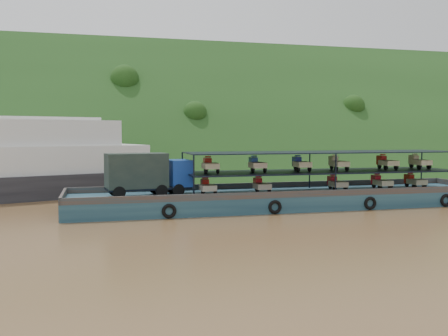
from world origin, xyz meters
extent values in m
plane|color=brown|center=(0.00, 0.00, 0.00)|extent=(160.00, 160.00, 0.00)
cube|color=#183513|center=(0.00, 36.00, 0.00)|extent=(140.00, 39.60, 39.60)
cube|color=#112C3E|center=(2.68, 1.56, 0.60)|extent=(35.00, 7.00, 1.20)
cube|color=#592D19|center=(2.68, 4.96, 1.45)|extent=(35.00, 0.20, 0.50)
cube|color=#592D19|center=(2.68, -1.84, 1.45)|extent=(35.00, 0.20, 0.50)
cube|color=#592D19|center=(-14.72, 1.56, 1.45)|extent=(0.20, 7.00, 0.50)
torus|color=black|center=(-7.32, -1.99, 0.55)|extent=(1.06, 0.26, 1.06)
torus|color=black|center=(0.68, -1.99, 0.55)|extent=(1.06, 0.26, 1.06)
torus|color=black|center=(8.68, -1.99, 0.55)|extent=(1.06, 0.26, 1.06)
torus|color=black|center=(15.68, -1.99, 0.55)|extent=(1.06, 0.26, 1.06)
cylinder|color=black|center=(-10.68, 0.64, 1.68)|extent=(0.99, 0.46, 0.95)
cylinder|color=black|center=(-10.94, 2.63, 1.68)|extent=(0.99, 0.46, 0.95)
cylinder|color=black|center=(-7.46, 1.07, 1.68)|extent=(0.99, 0.46, 0.95)
cylinder|color=black|center=(-7.73, 3.06, 1.68)|extent=(0.99, 0.46, 0.95)
cylinder|color=black|center=(-6.13, 1.25, 1.68)|extent=(0.99, 0.46, 0.95)
cylinder|color=black|center=(-6.40, 3.24, 1.68)|extent=(0.99, 0.46, 0.95)
cube|color=black|center=(-8.35, 1.96, 1.82)|extent=(6.72, 2.95, 0.19)
cube|color=navy|center=(-5.89, 2.29, 2.92)|extent=(1.91, 2.49, 2.10)
cube|color=black|center=(-5.08, 2.40, 3.30)|extent=(0.31, 1.90, 0.86)
cube|color=black|center=(-9.30, 1.84, 3.21)|extent=(4.85, 2.88, 2.67)
cube|color=black|center=(6.18, 1.56, 2.86)|extent=(23.00, 5.00, 0.12)
cube|color=black|center=(6.18, 1.56, 4.50)|extent=(23.00, 5.00, 0.08)
cylinder|color=black|center=(-5.32, -0.94, 2.85)|extent=(0.12, 0.12, 3.30)
cylinder|color=black|center=(-5.32, 4.06, 2.85)|extent=(0.12, 0.12, 3.30)
cylinder|color=black|center=(6.18, -0.94, 2.85)|extent=(0.12, 0.12, 3.30)
cylinder|color=black|center=(6.18, 4.06, 2.85)|extent=(0.12, 0.12, 3.30)
cylinder|color=black|center=(17.68, 4.06, 2.85)|extent=(0.12, 0.12, 3.30)
cylinder|color=black|center=(-3.79, 2.61, 1.46)|extent=(0.12, 0.52, 0.52)
cylinder|color=black|center=(-4.29, 0.81, 1.46)|extent=(0.14, 0.52, 0.52)
cylinder|color=black|center=(-3.29, 0.81, 1.46)|extent=(0.14, 0.52, 0.52)
cube|color=beige|center=(-3.79, 1.16, 1.80)|extent=(1.15, 1.50, 0.44)
cube|color=red|center=(-3.79, 2.31, 1.98)|extent=(0.55, 0.80, 0.80)
cube|color=red|center=(-3.79, 2.11, 2.48)|extent=(0.50, 0.10, 0.10)
cylinder|color=black|center=(0.71, 2.61, 1.46)|extent=(0.12, 0.52, 0.52)
cylinder|color=black|center=(0.21, 0.81, 1.46)|extent=(0.14, 0.52, 0.52)
cylinder|color=black|center=(1.21, 0.81, 1.46)|extent=(0.14, 0.52, 0.52)
cube|color=#CBB38F|center=(0.71, 1.16, 1.80)|extent=(1.15, 1.50, 0.44)
cube|color=red|center=(0.71, 2.31, 1.98)|extent=(0.55, 0.80, 0.80)
cube|color=red|center=(0.71, 2.11, 2.48)|extent=(0.50, 0.10, 0.10)
cylinder|color=black|center=(7.50, 2.61, 1.46)|extent=(0.12, 0.52, 0.52)
cylinder|color=black|center=(7.00, 0.81, 1.46)|extent=(0.14, 0.52, 0.52)
cylinder|color=black|center=(8.00, 0.81, 1.46)|extent=(0.14, 0.52, 0.52)
cube|color=tan|center=(7.50, 1.16, 1.80)|extent=(1.15, 1.50, 0.44)
cube|color=#A90B1C|center=(7.50, 2.31, 1.98)|extent=(0.55, 0.80, 0.80)
cube|color=#A90B1C|center=(7.50, 2.11, 2.48)|extent=(0.50, 0.10, 0.10)
cylinder|color=black|center=(11.76, 2.61, 1.46)|extent=(0.12, 0.52, 0.52)
cylinder|color=black|center=(11.26, 0.81, 1.46)|extent=(0.14, 0.52, 0.52)
cylinder|color=black|center=(12.26, 0.81, 1.46)|extent=(0.14, 0.52, 0.52)
cube|color=beige|center=(11.76, 1.16, 1.80)|extent=(1.15, 1.50, 0.44)
cube|color=red|center=(11.76, 2.31, 1.98)|extent=(0.55, 0.80, 0.80)
cube|color=red|center=(11.76, 2.11, 2.48)|extent=(0.50, 0.10, 0.10)
cylinder|color=black|center=(15.13, 2.61, 1.46)|extent=(0.12, 0.52, 0.52)
cylinder|color=black|center=(14.63, 0.81, 1.46)|extent=(0.14, 0.52, 0.52)
cylinder|color=black|center=(15.63, 0.81, 1.46)|extent=(0.14, 0.52, 0.52)
cube|color=#BCB385|center=(15.13, 1.16, 1.80)|extent=(1.15, 1.50, 0.44)
cube|color=#B3180B|center=(15.13, 2.31, 1.98)|extent=(0.55, 0.80, 0.80)
cube|color=#B3180B|center=(15.13, 2.11, 2.48)|extent=(0.50, 0.10, 0.10)
cylinder|color=black|center=(-3.57, 2.61, 3.18)|extent=(0.12, 0.52, 0.52)
cylinder|color=black|center=(-4.07, 0.81, 3.18)|extent=(0.14, 0.52, 0.52)
cylinder|color=black|center=(-3.07, 0.81, 3.18)|extent=(0.14, 0.52, 0.52)
cube|color=#C1B788|center=(-3.57, 1.16, 3.52)|extent=(1.15, 1.50, 0.44)
cube|color=#AA160B|center=(-3.57, 2.31, 3.70)|extent=(0.55, 0.80, 0.80)
cube|color=#AA160B|center=(-3.57, 2.11, 4.20)|extent=(0.50, 0.10, 0.10)
cylinder|color=black|center=(0.33, 2.61, 3.18)|extent=(0.12, 0.52, 0.52)
cylinder|color=black|center=(-0.17, 0.81, 3.18)|extent=(0.14, 0.52, 0.52)
cylinder|color=black|center=(0.83, 0.81, 3.18)|extent=(0.14, 0.52, 0.52)
cube|color=tan|center=(0.33, 1.16, 3.52)|extent=(1.15, 1.50, 0.44)
cube|color=#19439B|center=(0.33, 2.31, 3.70)|extent=(0.55, 0.80, 0.80)
cube|color=#19439B|center=(0.33, 2.11, 4.20)|extent=(0.50, 0.10, 0.10)
cylinder|color=black|center=(4.20, 2.61, 3.18)|extent=(0.12, 0.52, 0.52)
cylinder|color=black|center=(3.70, 0.81, 3.18)|extent=(0.14, 0.52, 0.52)
cylinder|color=black|center=(4.70, 0.81, 3.18)|extent=(0.14, 0.52, 0.52)
cube|color=#C1B688|center=(4.20, 1.16, 3.52)|extent=(1.15, 1.50, 0.44)
cube|color=navy|center=(4.20, 2.31, 3.70)|extent=(0.55, 0.80, 0.80)
cube|color=navy|center=(4.20, 2.11, 4.20)|extent=(0.50, 0.10, 0.10)
cylinder|color=black|center=(7.60, 2.61, 3.18)|extent=(0.12, 0.52, 0.52)
cylinder|color=black|center=(7.10, 0.81, 3.18)|extent=(0.14, 0.52, 0.52)
cylinder|color=black|center=(8.10, 0.81, 3.18)|extent=(0.14, 0.52, 0.52)
cube|color=#C6BE8C|center=(7.60, 1.16, 3.52)|extent=(1.15, 1.50, 0.44)
cube|color=beige|center=(7.60, 2.31, 3.70)|extent=(0.55, 0.80, 0.80)
cube|color=beige|center=(7.60, 2.11, 4.20)|extent=(0.50, 0.10, 0.10)
cylinder|color=black|center=(12.28, 2.61, 3.18)|extent=(0.12, 0.52, 0.52)
cylinder|color=black|center=(11.78, 0.81, 3.18)|extent=(0.14, 0.52, 0.52)
cylinder|color=black|center=(12.78, 0.81, 3.18)|extent=(0.14, 0.52, 0.52)
cube|color=beige|center=(12.28, 1.16, 3.52)|extent=(1.15, 1.50, 0.44)
cube|color=#B40E0C|center=(12.28, 2.31, 3.70)|extent=(0.55, 0.80, 0.80)
cube|color=#B40E0C|center=(12.28, 2.11, 4.20)|extent=(0.50, 0.10, 0.10)
cylinder|color=black|center=(15.55, 2.61, 3.18)|extent=(0.12, 0.52, 0.52)
cylinder|color=black|center=(15.05, 0.81, 3.18)|extent=(0.14, 0.52, 0.52)
cylinder|color=black|center=(16.05, 0.81, 3.18)|extent=(0.14, 0.52, 0.52)
cube|color=beige|center=(15.55, 1.16, 3.52)|extent=(1.15, 1.50, 0.44)
cube|color=beige|center=(15.55, 2.31, 3.70)|extent=(0.55, 0.80, 0.80)
cube|color=beige|center=(15.55, 2.11, 4.20)|extent=(0.50, 0.10, 0.10)
camera|label=1|loc=(-12.31, -37.00, 6.09)|focal=40.00mm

